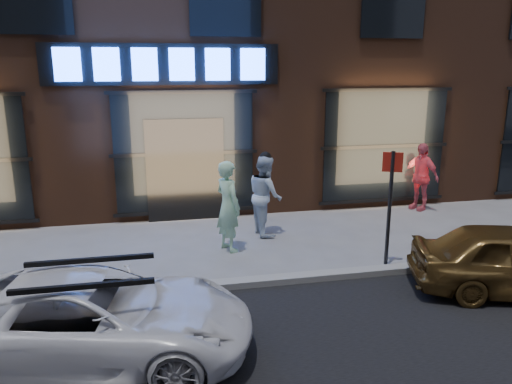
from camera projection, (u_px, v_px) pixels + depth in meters
ground at (205, 290)px, 8.23m from camera, size 90.00×90.00×0.00m
curb at (205, 286)px, 8.21m from camera, size 60.00×0.25×0.12m
storefront_building at (171, 9)px, 14.51m from camera, size 30.20×8.28×10.30m
man_bowtie at (228, 206)px, 9.78m from camera, size 0.67×0.78×1.81m
man_cap at (265, 195)px, 10.75m from camera, size 0.75×0.91×1.74m
passerby at (420, 177)px, 12.57m from camera, size 0.81×1.08×1.71m
white_suv at (91, 318)px, 6.19m from camera, size 4.29×2.53×1.12m
sign_post at (390, 199)px, 8.79m from camera, size 0.33×0.17×2.16m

